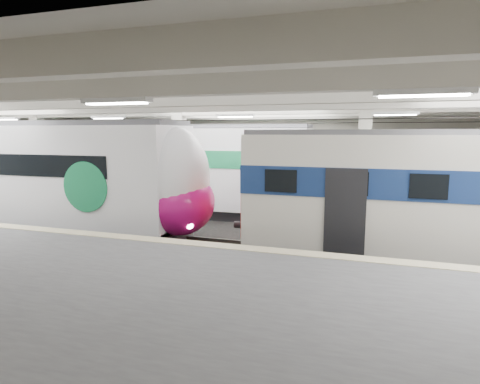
% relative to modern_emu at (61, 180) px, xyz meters
% --- Properties ---
extents(station_hall, '(36.00, 24.00, 5.75)m').
position_rel_modern_emu_xyz_m(station_hall, '(7.02, -1.74, 0.92)').
color(station_hall, black).
rests_on(station_hall, ground).
extents(modern_emu, '(14.80, 3.05, 4.73)m').
position_rel_modern_emu_xyz_m(modern_emu, '(0.00, 0.00, 0.00)').
color(modern_emu, white).
rests_on(modern_emu, ground).
extents(older_rer, '(13.19, 2.91, 4.36)m').
position_rel_modern_emu_xyz_m(older_rer, '(14.83, 0.00, -0.03)').
color(older_rer, silver).
rests_on(older_rer, ground).
extents(far_train, '(14.70, 3.35, 4.64)m').
position_rel_modern_emu_xyz_m(far_train, '(2.21, 5.50, 0.08)').
color(far_train, white).
rests_on(far_train, ground).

